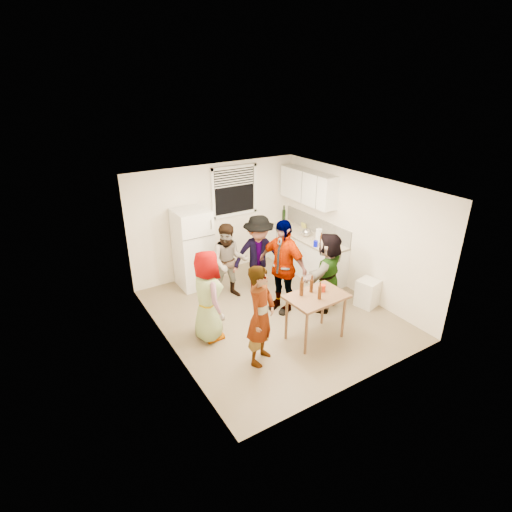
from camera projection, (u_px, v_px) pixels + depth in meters
room at (272, 314)px, 7.67m from camera, size 4.00×4.50×2.50m
window at (234, 191)px, 8.84m from camera, size 1.12×0.10×1.06m
refrigerator at (193, 249)px, 8.42m from camera, size 0.70×0.70×1.70m
counter_lower at (305, 254)px, 9.20m from camera, size 0.60×2.20×0.86m
countertop at (306, 236)px, 9.02m from camera, size 0.64×2.22×0.04m
backsplash at (317, 225)px, 9.07m from camera, size 0.03×2.20×0.36m
upper_cabinets at (308, 187)px, 8.80m from camera, size 0.34×1.60×0.70m
kettle at (306, 236)px, 8.94m from camera, size 0.30×0.27×0.21m
paper_towel at (318, 241)px, 8.66m from camera, size 0.13×0.13×0.29m
wine_bottle at (284, 223)px, 9.78m from camera, size 0.08×0.08×0.32m
beer_bottle_counter at (321, 245)px, 8.49m from camera, size 0.05×0.05×0.20m
blue_cup at (315, 247)px, 8.39m from camera, size 0.10×0.10×0.13m
picture_frame at (304, 226)px, 9.39m from camera, size 0.02×0.16×0.13m
trash_bin at (367, 294)px, 7.86m from camera, size 0.45×0.45×0.55m
serving_table at (314, 337)px, 6.97m from camera, size 1.03×0.71×0.84m
beer_bottle_table at (301, 295)px, 6.64m from camera, size 0.07×0.07×0.25m
red_cup at (323, 291)px, 6.75m from camera, size 0.09×0.09×0.12m
guest_grey at (210, 336)px, 7.00m from camera, size 1.65×0.86×0.51m
guest_stripe at (261, 360)px, 6.42m from camera, size 1.43×1.72×0.40m
guest_back_left at (230, 296)px, 8.28m from camera, size 1.33×1.75×0.60m
guest_back_right at (258, 291)px, 8.47m from camera, size 1.55×1.94×0.63m
guest_black at (281, 308)px, 7.85m from camera, size 2.07×1.57×0.45m
guest_orange at (325, 307)px, 7.88m from camera, size 1.97×2.03×0.46m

